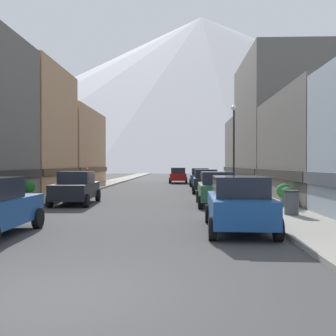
{
  "coord_description": "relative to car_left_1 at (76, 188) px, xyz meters",
  "views": [
    {
      "loc": [
        1.93,
        -5.97,
        2.16
      ],
      "look_at": [
        0.47,
        36.29,
        1.76
      ],
      "focal_mm": 40.6,
      "sensor_mm": 36.0,
      "label": 1
    }
  ],
  "objects": [
    {
      "name": "trash_bin_right",
      "position": [
        10.15,
        -5.18,
        -0.26
      ],
      "size": [
        0.59,
        0.59,
        0.98
      ],
      "color": "#4C5156",
      "rests_on": "sidewalk_right"
    },
    {
      "name": "sidewalk_right",
      "position": [
        10.05,
        20.48,
        -0.82
      ],
      "size": [
        2.5,
        100.0,
        0.15
      ],
      "primitive_type": "cube",
      "color": "gray",
      "rests_on": "ground"
    },
    {
      "name": "car_right_2",
      "position": [
        7.6,
        8.54,
        0.0
      ],
      "size": [
        2.14,
        4.44,
        1.78
      ],
      "color": "black",
      "rests_on": "ground"
    },
    {
      "name": "storefront_right_2",
      "position": [
        15.39,
        13.64,
        4.7
      ],
      "size": [
        8.47,
        11.75,
        11.56
      ],
      "color": "#66605B",
      "rests_on": "ground"
    },
    {
      "name": "car_driving_0",
      "position": [
        5.4,
        23.59,
        0.0
      ],
      "size": [
        2.06,
        4.4,
        1.78
      ],
      "color": "#9E1111",
      "rests_on": "ground"
    },
    {
      "name": "ground_plane",
      "position": [
        3.8,
        -14.52,
        -0.9
      ],
      "size": [
        400.0,
        400.0,
        0.0
      ],
      "primitive_type": "plane",
      "color": "#404040"
    },
    {
      "name": "streetlamp_right",
      "position": [
        9.15,
        4.23,
        3.09
      ],
      "size": [
        0.36,
        0.36,
        5.86
      ],
      "color": "black",
      "rests_on": "sidewalk_right"
    },
    {
      "name": "car_left_1",
      "position": [
        0.0,
        0.0,
        0.0
      ],
      "size": [
        2.24,
        4.48,
        1.78
      ],
      "color": "black",
      "rests_on": "ground"
    },
    {
      "name": "mountain_backdrop",
      "position": [
        19.89,
        245.48,
        51.55
      ],
      "size": [
        359.46,
        359.46,
        104.91
      ],
      "primitive_type": "cone",
      "color": "silver",
      "rests_on": "ground"
    },
    {
      "name": "pedestrian_0",
      "position": [
        -2.45,
        6.19,
        -0.04
      ],
      "size": [
        0.36,
        0.36,
        1.56
      ],
      "color": "navy",
      "rests_on": "sidewalk_left"
    },
    {
      "name": "potted_plant_1",
      "position": [
        -3.2,
        1.41,
        -0.12
      ],
      "size": [
        0.75,
        0.75,
        1.07
      ],
      "color": "gray",
      "rests_on": "sidewalk_left"
    },
    {
      "name": "potted_plant_2",
      "position": [
        10.8,
        -2.37,
        -0.24
      ],
      "size": [
        0.72,
        0.72,
        0.95
      ],
      "color": "#4C4C51",
      "rests_on": "sidewalk_right"
    },
    {
      "name": "car_right_0",
      "position": [
        7.6,
        -8.14,
        0.0
      ],
      "size": [
        2.2,
        4.46,
        1.78
      ],
      "color": "#19478C",
      "rests_on": "ground"
    },
    {
      "name": "storefront_left_3",
      "position": [
        -7.66,
        20.54,
        2.99
      ],
      "size": [
        8.22,
        12.36,
        8.08
      ],
      "color": "tan",
      "rests_on": "ground"
    },
    {
      "name": "storefront_right_1",
      "position": [
        14.54,
        2.07,
        2.14
      ],
      "size": [
        6.78,
        10.89,
        6.32
      ],
      "color": "#66605B",
      "rests_on": "ground"
    },
    {
      "name": "car_right_1",
      "position": [
        7.6,
        -0.54,
        0.0
      ],
      "size": [
        2.11,
        4.42,
        1.78
      ],
      "color": "#265933",
      "rests_on": "ground"
    },
    {
      "name": "storefront_right_3",
      "position": [
        14.42,
        23.76,
        2.64
      ],
      "size": [
        6.54,
        8.26,
        7.36
      ],
      "color": "#66605B",
      "rests_on": "ground"
    },
    {
      "name": "car_right_3",
      "position": [
        7.6,
        17.43,
        0.0
      ],
      "size": [
        2.1,
        4.42,
        1.78
      ],
      "color": "#19478C",
      "rests_on": "ground"
    },
    {
      "name": "potted_plant_0",
      "position": [
        10.8,
        -1.61,
        -0.11
      ],
      "size": [
        0.73,
        0.73,
        1.07
      ],
      "color": "gray",
      "rests_on": "sidewalk_right"
    },
    {
      "name": "sidewalk_left",
      "position": [
        -2.45,
        20.48,
        -0.82
      ],
      "size": [
        2.5,
        100.0,
        0.15
      ],
      "primitive_type": "cube",
      "color": "gray",
      "rests_on": "ground"
    },
    {
      "name": "pedestrian_1",
      "position": [
        -2.45,
        12.25,
        0.05
      ],
      "size": [
        0.36,
        0.36,
        1.73
      ],
      "color": "maroon",
      "rests_on": "sidewalk_left"
    },
    {
      "name": "storefront_left_2",
      "position": [
        -8.39,
        9.33,
        3.88
      ],
      "size": [
        9.69,
        8.92,
        9.9
      ],
      "color": "tan",
      "rests_on": "ground"
    }
  ]
}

